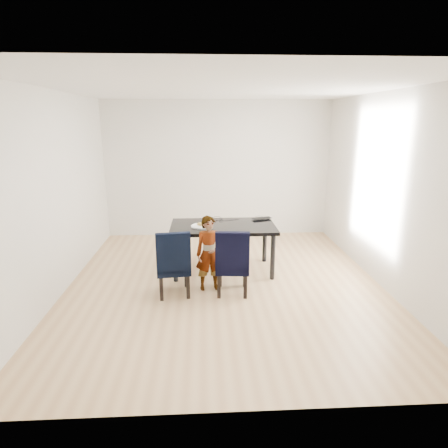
{
  "coord_description": "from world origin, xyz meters",
  "views": [
    {
      "loc": [
        -0.29,
        -5.03,
        2.3
      ],
      "look_at": [
        0.0,
        0.2,
        0.85
      ],
      "focal_mm": 30.0,
      "sensor_mm": 36.0,
      "label": 1
    }
  ],
  "objects": [
    {
      "name": "chair_left",
      "position": [
        -0.71,
        -0.28,
        0.46
      ],
      "size": [
        0.5,
        0.51,
        0.93
      ],
      "primitive_type": "cube",
      "rotation": [
        0.0,
        0.0,
        0.12
      ],
      "color": "black",
      "rests_on": "floor"
    },
    {
      "name": "laptop",
      "position": [
        0.63,
        0.85,
        0.76
      ],
      "size": [
        0.37,
        0.3,
        0.03
      ],
      "primitive_type": "imported",
      "rotation": [
        0.0,
        0.0,
        3.44
      ],
      "color": "black",
      "rests_on": "dining_table"
    },
    {
      "name": "wall_front",
      "position": [
        0.0,
        -2.5,
        1.35
      ],
      "size": [
        4.5,
        0.01,
        2.7
      ],
      "primitive_type": "cube",
      "color": "white",
      "rests_on": "ground"
    },
    {
      "name": "wall_right",
      "position": [
        2.25,
        0.0,
        1.35
      ],
      "size": [
        0.01,
        5.0,
        2.7
      ],
      "primitive_type": "cube",
      "color": "silver",
      "rests_on": "ground"
    },
    {
      "name": "ceiling",
      "position": [
        0.0,
        0.0,
        2.71
      ],
      "size": [
        4.5,
        5.0,
        0.01
      ],
      "primitive_type": "cube",
      "color": "white",
      "rests_on": "wall_back"
    },
    {
      "name": "dining_table",
      "position": [
        0.0,
        0.5,
        0.38
      ],
      "size": [
        1.6,
        0.9,
        0.75
      ],
      "primitive_type": "cube",
      "color": "black",
      "rests_on": "floor"
    },
    {
      "name": "child",
      "position": [
        -0.22,
        -0.15,
        0.53
      ],
      "size": [
        0.42,
        0.32,
        1.06
      ],
      "primitive_type": "imported",
      "rotation": [
        0.0,
        0.0,
        0.17
      ],
      "color": "orange",
      "rests_on": "floor"
    },
    {
      "name": "sandwich",
      "position": [
        -0.33,
        0.42,
        0.79
      ],
      "size": [
        0.14,
        0.08,
        0.05
      ],
      "primitive_type": "ellipsoid",
      "rotation": [
        0.0,
        0.0,
        0.09
      ],
      "color": "#A6863B",
      "rests_on": "plate"
    },
    {
      "name": "cable_tangle",
      "position": [
        -0.06,
        0.75,
        0.75
      ],
      "size": [
        0.21,
        0.21,
        0.01
      ],
      "primitive_type": "torus",
      "rotation": [
        0.0,
        0.0,
        -0.37
      ],
      "color": "black",
      "rests_on": "dining_table"
    },
    {
      "name": "wall_left",
      "position": [
        -2.25,
        0.0,
        1.35
      ],
      "size": [
        0.01,
        5.0,
        2.7
      ],
      "primitive_type": "cube",
      "color": "white",
      "rests_on": "ground"
    },
    {
      "name": "floor",
      "position": [
        0.0,
        0.0,
        -0.01
      ],
      "size": [
        4.5,
        5.0,
        0.01
      ],
      "primitive_type": "cube",
      "color": "tan",
      "rests_on": "ground"
    },
    {
      "name": "wall_back",
      "position": [
        0.0,
        2.5,
        1.35
      ],
      "size": [
        4.5,
        0.01,
        2.7
      ],
      "primitive_type": "cube",
      "color": "silver",
      "rests_on": "ground"
    },
    {
      "name": "chair_right",
      "position": [
        0.09,
        -0.28,
        0.46
      ],
      "size": [
        0.48,
        0.5,
        0.92
      ],
      "primitive_type": "cube",
      "rotation": [
        0.0,
        0.0,
        -0.09
      ],
      "color": "black",
      "rests_on": "floor"
    },
    {
      "name": "plate",
      "position": [
        -0.34,
        0.43,
        0.76
      ],
      "size": [
        0.39,
        0.39,
        0.02
      ],
      "primitive_type": "cylinder",
      "rotation": [
        0.0,
        0.0,
        -0.34
      ],
      "color": "white",
      "rests_on": "dining_table"
    }
  ]
}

